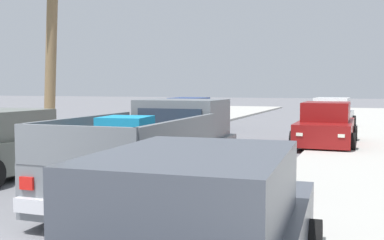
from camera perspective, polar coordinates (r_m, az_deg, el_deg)
The scene contains 8 objects.
sidewalk_left at distance 18.53m, azimuth -13.36°, elevation -2.27°, with size 5.30×60.00×0.12m, color #B2AFA8.
curb_left at distance 17.87m, azimuth -10.03°, elevation -2.49°, with size 0.16×60.00×0.10m, color silver.
curb_right at distance 15.44m, azimuth 18.89°, elevation -3.68°, with size 0.16×60.00×0.10m, color silver.
pickup_truck at distance 8.94m, azimuth -4.29°, elevation -4.25°, with size 2.28×5.24×1.80m.
car_left_near at distance 22.78m, azimuth -0.28°, elevation 0.66°, with size 2.17×4.32×1.54m.
car_right_near at distance 23.40m, azimuth 16.57°, elevation 0.58°, with size 2.14×4.31×1.54m.
car_left_mid at distance 11.77m, azimuth -21.90°, elevation -2.89°, with size 2.14×4.31×1.54m.
car_right_mid at distance 16.87m, azimuth 15.89°, elevation -0.71°, with size 2.03×4.26×1.54m.
Camera 1 is at (4.69, -3.30, 2.09)m, focal length 44.06 mm.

